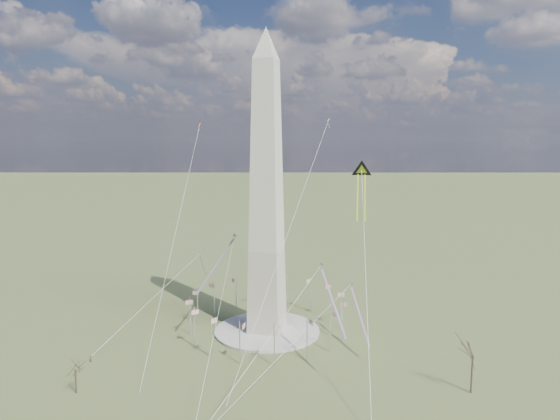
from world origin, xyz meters
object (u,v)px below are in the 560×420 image
(washington_monument, at_px, (267,193))
(kite_delta_black, at_px, (362,173))
(tree_near, at_px, (473,352))
(person_west, at_px, (91,359))

(washington_monument, height_order, kite_delta_black, washington_monument)
(washington_monument, bearing_deg, tree_near, -21.17)
(tree_near, bearing_deg, washington_monument, 158.83)
(tree_near, distance_m, kite_delta_black, 65.97)
(washington_monument, height_order, person_west, washington_monument)
(tree_near, distance_m, person_west, 108.16)
(washington_monument, distance_m, tree_near, 77.76)
(person_west, bearing_deg, tree_near, -137.92)
(tree_near, relative_size, person_west, 9.05)
(person_west, bearing_deg, washington_monument, -103.89)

